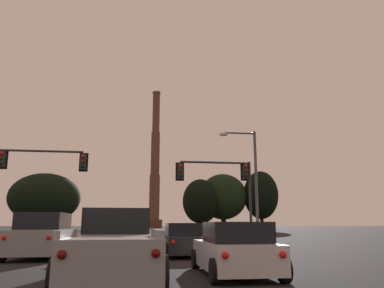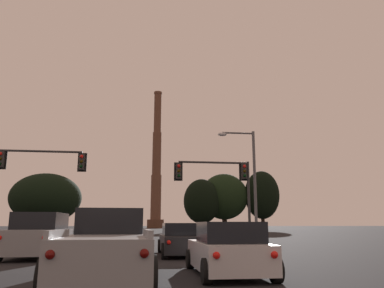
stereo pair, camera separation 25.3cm
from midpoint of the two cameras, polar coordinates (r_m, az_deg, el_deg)
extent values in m
cube|color=gray|center=(17.64, -21.89, -13.53)|extent=(1.95, 4.81, 0.95)
cube|color=black|center=(17.74, -21.58, -10.86)|extent=(1.80, 2.81, 0.70)
cylinder|color=black|center=(19.75, -23.32, -14.06)|extent=(0.22, 0.76, 0.76)
cylinder|color=black|center=(19.35, -17.78, -14.52)|extent=(0.22, 0.76, 0.76)
cylinder|color=black|center=(15.57, -20.26, -15.07)|extent=(0.22, 0.76, 0.76)
sphere|color=red|center=(15.10, -21.12, -13.17)|extent=(0.17, 0.17, 0.17)
cube|color=black|center=(17.48, -1.18, -14.91)|extent=(1.81, 4.60, 0.70)
cube|color=black|center=(17.69, -1.26, -12.85)|extent=(1.62, 2.20, 0.55)
cylinder|color=black|center=(19.31, -4.49, -15.22)|extent=(0.22, 0.64, 0.64)
cylinder|color=black|center=(19.48, 0.87, -15.23)|extent=(0.22, 0.64, 0.64)
cylinder|color=black|center=(15.53, -3.78, -16.00)|extent=(0.22, 0.64, 0.64)
cylinder|color=black|center=(15.73, 2.89, -15.95)|extent=(0.22, 0.64, 0.64)
sphere|color=red|center=(15.10, -3.03, -14.75)|extent=(0.17, 0.17, 0.17)
sphere|color=red|center=(15.27, 2.54, -14.72)|extent=(0.17, 0.17, 0.17)
cube|color=gray|center=(9.85, -12.21, -16.02)|extent=(2.21, 5.47, 0.88)
cube|color=black|center=(11.57, -11.66, -11.46)|extent=(1.91, 1.87, 0.72)
cube|color=gray|center=(8.53, -18.93, -12.80)|extent=(0.19, 2.43, 0.16)
cube|color=gray|center=(8.45, -5.90, -13.38)|extent=(0.19, 2.43, 0.16)
cylinder|color=black|center=(12.13, -16.63, -16.25)|extent=(0.25, 0.81, 0.80)
cylinder|color=black|center=(12.07, -6.96, -16.67)|extent=(0.25, 0.81, 0.80)
cylinder|color=black|center=(7.79, -20.63, -18.57)|extent=(0.25, 0.81, 0.80)
cylinder|color=black|center=(7.70, -5.30, -19.35)|extent=(0.25, 0.81, 0.80)
sphere|color=#500705|center=(7.21, -19.85, -15.58)|extent=(0.17, 0.17, 0.17)
sphere|color=#500705|center=(7.13, -6.23, -16.25)|extent=(0.17, 0.17, 0.17)
cube|color=maroon|center=(17.65, -10.74, -14.68)|extent=(1.94, 4.65, 0.70)
cube|color=black|center=(17.86, -10.59, -12.64)|extent=(1.69, 2.25, 0.55)
cylinder|color=black|center=(19.64, -12.92, -14.91)|extent=(0.24, 0.65, 0.64)
cylinder|color=black|center=(19.51, -7.60, -15.12)|extent=(0.24, 0.65, 0.64)
cylinder|color=black|center=(15.88, -14.66, -15.56)|extent=(0.24, 0.65, 0.64)
cylinder|color=black|center=(15.72, -8.06, -15.86)|extent=(0.24, 0.65, 0.64)
sphere|color=red|center=(15.42, -14.22, -14.35)|extent=(0.17, 0.17, 0.17)
sphere|color=red|center=(15.29, -8.70, -14.60)|extent=(0.17, 0.17, 0.17)
cube|color=silver|center=(10.97, 6.01, -16.50)|extent=(1.73, 4.00, 0.72)
cube|color=black|center=(10.55, 6.44, -13.22)|extent=(1.56, 1.90, 0.55)
cylinder|color=black|center=(12.43, 0.30, -17.08)|extent=(0.22, 0.60, 0.60)
cylinder|color=black|center=(12.76, 8.14, -16.84)|extent=(0.22, 0.60, 0.60)
cylinder|color=black|center=(9.24, 3.09, -18.79)|extent=(0.22, 0.60, 0.60)
cylinder|color=black|center=(9.67, 13.45, -18.19)|extent=(0.22, 0.60, 0.60)
sphere|color=red|center=(8.84, 4.60, -16.57)|extent=(0.17, 0.17, 0.17)
sphere|color=red|center=(9.21, 13.25, -16.12)|extent=(0.17, 0.17, 0.17)
cube|color=#282828|center=(26.65, -26.84, -2.08)|extent=(0.34, 0.34, 1.04)
cube|color=black|center=(26.82, -26.72, -2.14)|extent=(0.58, 0.03, 1.25)
sphere|color=red|center=(26.53, -26.91, -1.32)|extent=(0.22, 0.22, 0.22)
sphere|color=#352604|center=(26.48, -26.97, -2.00)|extent=(0.22, 0.22, 0.22)
cylinder|color=#2D2D30|center=(26.05, -21.84, -1.04)|extent=(5.29, 0.14, 0.14)
cube|color=#282828|center=(25.41, -16.17, -2.63)|extent=(0.34, 0.34, 1.04)
cube|color=black|center=(25.58, -16.11, -2.70)|extent=(0.58, 0.03, 1.25)
sphere|color=red|center=(25.27, -16.20, -1.84)|extent=(0.22, 0.22, 0.22)
sphere|color=#352604|center=(25.22, -16.24, -2.56)|extent=(0.22, 0.22, 0.22)
sphere|color=black|center=(25.17, -16.28, -3.29)|extent=(0.22, 0.22, 0.22)
cylinder|color=#2D2D30|center=(25.82, 8.96, -8.83)|extent=(0.18, 0.18, 5.59)
cylinder|color=black|center=(25.81, 9.17, -14.92)|extent=(0.40, 0.40, 0.10)
cube|color=#282828|center=(25.94, 8.19, -4.15)|extent=(0.34, 0.34, 1.04)
cube|color=black|center=(26.11, 8.08, -4.20)|extent=(0.58, 0.03, 1.25)
sphere|color=red|center=(25.81, 8.28, -3.38)|extent=(0.22, 0.22, 0.22)
sphere|color=#352604|center=(25.76, 8.30, -4.09)|extent=(0.22, 0.22, 0.22)
sphere|color=black|center=(25.72, 8.32, -4.80)|extent=(0.22, 0.22, 0.22)
cylinder|color=#2D2D30|center=(25.55, 3.59, -2.83)|extent=(4.79, 0.14, 0.14)
sphere|color=#2D2D30|center=(26.10, 8.77, -2.91)|extent=(0.18, 0.18, 0.18)
cube|color=#282828|center=(25.11, -1.78, -4.17)|extent=(0.34, 0.34, 1.04)
cube|color=black|center=(25.29, -1.82, -4.22)|extent=(0.58, 0.03, 1.25)
sphere|color=red|center=(24.97, -1.73, -3.37)|extent=(0.22, 0.22, 0.22)
sphere|color=#352604|center=(24.93, -1.74, -4.11)|extent=(0.22, 0.22, 0.22)
sphere|color=black|center=(24.88, -1.74, -4.84)|extent=(0.22, 0.22, 0.22)
cylinder|color=#56565B|center=(26.55, 9.85, -6.40)|extent=(0.20, 0.20, 7.88)
cylinder|color=#56565B|center=(26.88, 7.26, 1.66)|extent=(2.26, 0.12, 0.12)
sphere|color=#56565B|center=(27.18, 9.57, 1.57)|extent=(0.20, 0.20, 0.20)
ellipsoid|color=silver|center=(26.59, 4.90, 1.49)|extent=(0.64, 0.36, 0.26)
cylinder|color=#523427|center=(131.01, -5.54, -12.03)|extent=(5.74, 5.74, 2.94)
cylinder|color=brown|center=(131.34, -5.46, -8.05)|extent=(3.59, 3.59, 15.33)
cylinder|color=brown|center=(133.30, -5.33, -1.46)|extent=(3.09, 3.09, 15.33)
cylinder|color=brown|center=(136.95, -5.20, 4.86)|extent=(2.59, 2.59, 15.33)
cylinder|color=brown|center=(139.26, -5.15, 7.74)|extent=(2.90, 2.90, 0.70)
cylinder|color=black|center=(75.39, 1.62, -12.19)|extent=(0.73, 0.73, 2.58)
ellipsoid|color=black|center=(75.53, 1.60, -8.70)|extent=(7.26, 6.54, 8.81)
cylinder|color=black|center=(72.16, -21.58, -11.34)|extent=(1.24, 1.24, 2.65)
ellipsoid|color=black|center=(72.30, -21.29, -7.68)|extent=(12.41, 11.17, 8.81)
cylinder|color=black|center=(78.45, 5.09, -11.81)|extent=(0.98, 0.98, 3.48)
ellipsoid|color=black|center=(78.65, 5.02, -7.98)|extent=(9.84, 8.85, 9.40)
cylinder|color=black|center=(79.32, 10.86, -11.60)|extent=(0.72, 0.72, 3.64)
ellipsoid|color=black|center=(79.55, 10.71, -7.62)|extent=(7.19, 6.47, 9.86)
camera|label=1|loc=(0.13, -89.83, -0.04)|focal=35.00mm
camera|label=2|loc=(0.13, 90.17, 0.04)|focal=35.00mm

